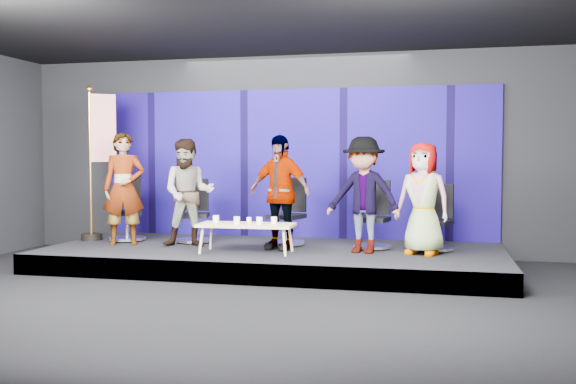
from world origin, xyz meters
name	(u,v)px	position (x,y,z in m)	size (l,w,h in m)	color
ground	(220,302)	(0.00, 0.00, 0.00)	(10.00, 10.00, 0.00)	black
room_walls	(219,94)	(0.00, 0.00, 2.43)	(10.02, 8.02, 3.51)	black
riser	(273,257)	(0.00, 2.50, 0.15)	(7.00, 3.00, 0.30)	black
backdrop	(293,163)	(0.00, 3.95, 1.60)	(7.00, 0.08, 2.60)	#120751
chair_a	(127,219)	(-2.63, 2.82, 0.67)	(0.83, 0.83, 1.11)	silver
panelist_a	(124,189)	(-2.43, 2.35, 1.20)	(0.66, 0.43, 1.80)	black
chair_b	(194,221)	(-1.43, 2.86, 0.64)	(0.71, 0.71, 1.05)	silver
panelist_b	(188,193)	(-1.34, 2.36, 1.15)	(0.82, 0.64, 1.70)	black
chair_c	(288,223)	(0.15, 2.89, 0.65)	(0.76, 0.76, 1.08)	silver
panelist_c	(279,192)	(0.14, 2.38, 1.17)	(1.02, 0.43, 1.75)	black
chair_d	(373,226)	(1.52, 2.80, 0.65)	(0.69, 0.69, 1.05)	silver
panelist_d	(363,195)	(1.42, 2.30, 1.15)	(1.10, 0.63, 1.71)	black
chair_e	(436,229)	(2.46, 2.79, 0.63)	(0.72, 0.72, 1.00)	silver
panelist_e	(423,199)	(2.28, 2.33, 1.11)	(0.79, 0.51, 1.62)	black
coffee_table	(246,226)	(-0.25, 1.91, 0.70)	(1.43, 0.64, 0.43)	tan
mug_a	(216,219)	(-0.73, 1.93, 0.79)	(0.09, 0.09, 0.11)	white
mug_b	(237,220)	(-0.37, 1.83, 0.79)	(0.09, 0.09, 0.11)	white
mug_c	(249,220)	(-0.23, 2.00, 0.77)	(0.07, 0.07, 0.08)	white
mug_d	(259,221)	(-0.04, 1.87, 0.78)	(0.09, 0.09, 0.10)	white
mug_e	(274,220)	(0.15, 1.98, 0.78)	(0.09, 0.09, 0.10)	white
flag_stand	(98,159)	(-3.13, 2.79, 1.68)	(0.56, 0.40, 2.61)	black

